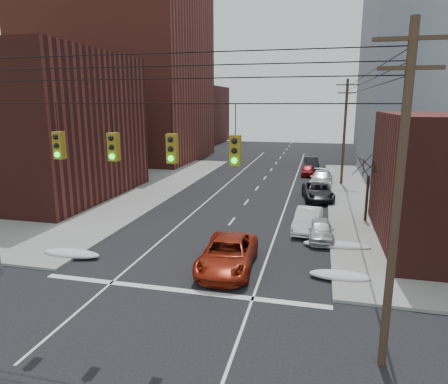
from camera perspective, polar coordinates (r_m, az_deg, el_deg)
The scene contains 24 objects.
ground at distance 14.42m, azimuth -16.11°, elevation -24.68°, with size 160.00×160.00×0.00m, color black.
sidewalk_nw at distance 50.24m, azimuth -27.97°, elevation 1.36°, with size 40.00×40.00×0.15m, color gray.
building_brick_tall at distance 65.48m, azimuth -14.60°, elevation 17.86°, with size 24.00×20.00×30.00m, color maroon.
building_brick_near at distance 42.50m, azimuth -28.19°, elevation 8.31°, with size 20.00×16.00×13.00m, color #491B16.
building_brick_far at distance 89.78m, azimuth -7.54°, elevation 10.88°, with size 22.00×18.00×12.00m, color #491B16.
building_glass at distance 81.82m, azimuth 26.93°, elevation 12.99°, with size 20.00×18.00×22.00m, color gray.
utility_pole_right at distance 13.33m, azimuth 23.56°, elevation -0.74°, with size 2.20×0.28×11.00m.
utility_pole_far at distance 43.96m, azimuth 16.84°, elevation 8.42°, with size 2.20×0.28×11.00m.
traffic_signals at distance 14.19m, azimuth -11.65°, elevation 6.48°, with size 17.00×0.42×2.02m.
bare_tree at distance 30.66m, azimuth 19.77°, elevation 0.03°, with size 2.09×2.20×4.93m.
snow_nw at distance 24.63m, azimuth -20.96°, elevation -8.21°, with size 3.50×1.08×0.42m, color silver.
snow_ne at distance 21.10m, azimuth 16.24°, elevation -11.40°, with size 3.00×1.08×0.42m, color silver.
snow_east_far at distance 25.28m, azimuth 15.83°, elevation -7.30°, with size 4.00×1.08×0.42m, color silver.
red_pickup at distance 21.30m, azimuth 0.53°, elevation -8.86°, with size 2.71×5.88×1.63m, color maroon.
parked_car_a at distance 26.34m, azimuth 13.61°, elevation -5.30°, with size 1.58×3.94×1.34m, color silver.
parked_car_b at distance 27.98m, azimuth 11.88°, elevation -3.94°, with size 1.63×4.68×1.54m, color white.
parked_car_c at distance 37.00m, azimuth 13.26°, elevation 0.02°, with size 2.49×5.41×1.50m, color black.
parked_car_d at distance 43.25m, azimuth 13.73°, elevation 1.85°, with size 2.22×5.46×1.58m, color silver.
parked_car_e at distance 49.20m, azimuth 11.87°, elevation 3.05°, with size 1.52×3.78×1.29m, color maroon.
parked_car_f at distance 54.40m, azimuth 12.36°, elevation 4.06°, with size 1.62×4.66×1.53m, color black.
lot_car_a at distance 36.33m, azimuth -21.63°, elevation -0.65°, with size 1.43×4.11×1.35m, color silver.
lot_car_b at distance 45.52m, azimuth -14.68°, elevation 2.41°, with size 2.35×5.09×1.41m, color #A5A5A9.
lot_car_c at distance 41.14m, azimuth -23.17°, elevation 0.70°, with size 1.91×4.69×1.36m, color black.
lot_car_d at distance 47.72m, azimuth -19.43°, elevation 2.53°, with size 1.61×4.01×1.37m, color #B1B1B6.
Camera 1 is at (6.11, -9.80, 8.63)m, focal length 32.00 mm.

